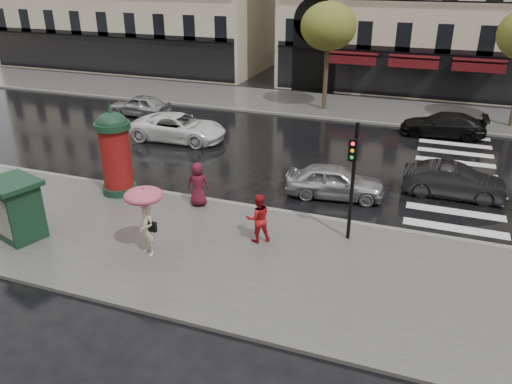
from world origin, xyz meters
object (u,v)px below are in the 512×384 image
at_px(newsstand, 16,209).
at_px(car_silver, 335,181).
at_px(morris_column, 115,150).
at_px(car_far_silver, 140,105).
at_px(traffic_light, 353,172).
at_px(man_burgundy, 198,184).
at_px(woman_umbrella, 145,210).
at_px(woman_red, 258,218).
at_px(car_darkgrey, 454,181).
at_px(car_black, 443,125).
at_px(car_white, 179,128).

relative_size(newsstand, car_silver, 0.53).
bearing_deg(morris_column, car_far_silver, 117.93).
bearing_deg(morris_column, traffic_light, -4.10).
relative_size(man_burgundy, newsstand, 0.83).
bearing_deg(car_far_silver, woman_umbrella, 33.63).
bearing_deg(woman_red, car_darkgrey, -167.17).
xyz_separation_m(car_silver, car_far_silver, (-13.84, 7.66, -0.01)).
relative_size(man_burgundy, car_black, 0.39).
height_order(woman_umbrella, car_black, woman_umbrella).
xyz_separation_m(traffic_light, car_silver, (-1.16, 3.48, -1.91)).
relative_size(morris_column, car_silver, 0.95).
height_order(car_silver, car_black, car_silver).
relative_size(man_burgundy, car_white, 0.34).
relative_size(car_white, car_black, 1.14).
bearing_deg(car_far_silver, car_black, 97.68).
height_order(traffic_light, car_black, traffic_light).
bearing_deg(woman_red, car_white, -81.90).
xyz_separation_m(newsstand, car_black, (13.25, 16.90, -0.54)).
distance_m(newsstand, car_far_silver, 15.44).
bearing_deg(morris_column, car_darkgrey, 19.35).
height_order(woman_red, car_darkgrey, woman_red).
height_order(woman_red, car_white, woman_red).
bearing_deg(car_white, woman_red, -141.12).
xyz_separation_m(woman_umbrella, car_far_silver, (-9.18, 14.22, -1.01)).
distance_m(woman_red, traffic_light, 3.42).
height_order(car_darkgrey, car_far_silver, car_far_silver).
height_order(traffic_light, car_far_silver, traffic_light).
xyz_separation_m(car_darkgrey, car_white, (-13.80, 2.53, 0.05)).
bearing_deg(man_burgundy, car_silver, -165.86).
relative_size(traffic_light, car_white, 0.80).
xyz_separation_m(woman_red, car_white, (-7.67, 8.82, -0.26)).
bearing_deg(man_burgundy, car_far_silver, -65.43).
bearing_deg(car_silver, woman_red, 152.88).
xyz_separation_m(man_burgundy, car_white, (-4.58, 7.03, -0.28)).
xyz_separation_m(traffic_light, car_far_silver, (-15.00, 11.13, -1.92)).
bearing_deg(traffic_light, morris_column, 175.90).
xyz_separation_m(newsstand, car_silver, (9.32, 7.10, -0.52)).
xyz_separation_m(car_silver, car_white, (-9.30, 4.23, 0.03)).
bearing_deg(newsstand, man_burgundy, 43.04).
bearing_deg(woman_red, woman_umbrella, 0.23).
height_order(morris_column, car_silver, morris_column).
bearing_deg(car_silver, man_burgundy, 113.15).
height_order(car_silver, car_darkgrey, car_silver).
bearing_deg(woman_umbrella, man_burgundy, 90.91).
bearing_deg(car_silver, newsstand, 119.76).
xyz_separation_m(woman_red, car_black, (5.57, 14.40, -0.32)).
height_order(woman_umbrella, car_silver, woman_umbrella).
height_order(woman_red, car_black, woman_red).
distance_m(man_burgundy, traffic_light, 6.13).
relative_size(newsstand, car_black, 0.47).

